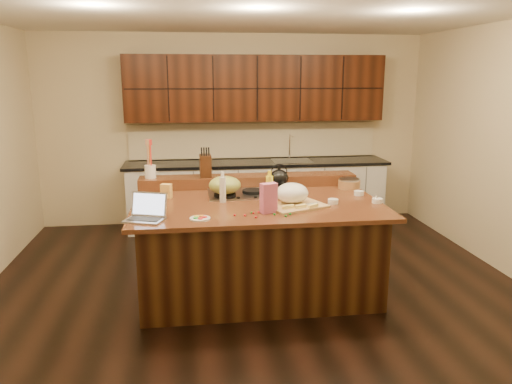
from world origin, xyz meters
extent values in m
cube|color=black|center=(0.00, 0.00, -0.01)|extent=(5.50, 5.00, 0.01)
cube|color=silver|center=(0.00, 0.00, 2.71)|extent=(5.50, 5.00, 0.01)
cube|color=#CAB78D|center=(0.00, 2.50, 1.35)|extent=(5.50, 0.01, 2.70)
cube|color=#CAB78D|center=(0.00, -2.50, 1.35)|extent=(5.50, 0.01, 2.70)
cube|color=black|center=(0.00, 0.00, 0.44)|extent=(2.22, 1.42, 0.88)
cube|color=black|center=(0.00, 0.00, 0.90)|extent=(2.40, 1.60, 0.04)
cube|color=black|center=(0.00, 0.70, 0.98)|extent=(2.40, 0.30, 0.12)
cube|color=gray|center=(0.00, 0.30, 0.93)|extent=(0.92, 0.52, 0.02)
cylinder|color=black|center=(-0.30, 0.43, 0.95)|extent=(0.22, 0.22, 0.03)
cylinder|color=black|center=(0.30, 0.43, 0.95)|extent=(0.22, 0.22, 0.03)
cylinder|color=black|center=(-0.30, 0.17, 0.95)|extent=(0.22, 0.22, 0.03)
cylinder|color=black|center=(0.30, 0.17, 0.95)|extent=(0.22, 0.22, 0.03)
cylinder|color=black|center=(0.00, 0.30, 0.95)|extent=(0.22, 0.22, 0.03)
cube|color=silver|center=(0.30, 2.17, 0.45)|extent=(3.60, 0.62, 0.90)
cube|color=black|center=(0.30, 2.17, 0.92)|extent=(3.70, 0.66, 0.04)
cube|color=gray|center=(0.80, 2.17, 0.94)|extent=(0.55, 0.42, 0.01)
cylinder|color=gray|center=(0.80, 2.35, 1.12)|extent=(0.02, 0.02, 0.36)
cube|color=black|center=(0.30, 2.32, 1.95)|extent=(3.60, 0.34, 0.90)
cube|color=#CAB78D|center=(0.30, 2.48, 1.20)|extent=(3.60, 0.03, 0.50)
ellipsoid|color=black|center=(0.30, 0.43, 1.06)|extent=(0.22, 0.22, 0.18)
ellipsoid|color=olive|center=(-0.30, 0.17, 1.05)|extent=(0.41, 0.41, 0.18)
cube|color=#B7B7BC|center=(-1.04, -0.55, 0.93)|extent=(0.38, 0.32, 0.02)
cube|color=black|center=(-1.04, -0.55, 0.94)|extent=(0.30, 0.21, 0.00)
cube|color=#B7B7BC|center=(-1.00, -0.45, 1.04)|extent=(0.32, 0.17, 0.21)
cube|color=silver|center=(-1.00, -0.45, 1.04)|extent=(0.29, 0.15, 0.18)
cylinder|color=yellow|center=(0.11, -0.11, 1.06)|extent=(0.08, 0.08, 0.27)
cylinder|color=silver|center=(-0.33, 0.00, 1.04)|extent=(0.08, 0.08, 0.25)
cube|color=tan|center=(0.33, -0.28, 0.93)|extent=(0.64, 0.56, 0.02)
ellipsoid|color=white|center=(0.31, -0.20, 1.04)|extent=(0.31, 0.31, 0.19)
cube|color=#EDD872|center=(0.23, -0.40, 0.96)|extent=(0.12, 0.03, 0.03)
cube|color=#EDD872|center=(0.35, -0.40, 0.96)|extent=(0.12, 0.03, 0.03)
cube|color=#EDD872|center=(0.47, -0.40, 0.96)|extent=(0.12, 0.03, 0.03)
cylinder|color=gray|center=(0.45, -0.30, 0.95)|extent=(0.20, 0.08, 0.01)
cylinder|color=white|center=(0.72, -0.20, 0.94)|extent=(0.13, 0.13, 0.04)
cylinder|color=white|center=(1.15, -0.23, 0.94)|extent=(0.11, 0.11, 0.04)
cylinder|color=white|center=(1.08, 0.10, 0.94)|extent=(0.13, 0.13, 0.04)
cylinder|color=#996B3F|center=(1.08, 0.43, 0.97)|extent=(0.29, 0.29, 0.09)
cone|color=silver|center=(1.15, -0.20, 0.96)|extent=(0.10, 0.10, 0.07)
cube|color=#C15B83|center=(0.05, -0.43, 1.06)|extent=(0.16, 0.12, 0.27)
cylinder|color=white|center=(-0.57, -0.56, 0.93)|extent=(0.22, 0.22, 0.01)
cube|color=#E0AC4F|center=(-0.89, 0.24, 0.99)|extent=(0.12, 0.10, 0.14)
cylinder|color=white|center=(-1.07, 0.70, 1.11)|extent=(0.13, 0.13, 0.14)
cube|color=black|center=(-0.47, 0.70, 1.16)|extent=(0.13, 0.20, 0.24)
ellipsoid|color=red|center=(-0.26, -0.51, 0.93)|extent=(0.02, 0.02, 0.02)
ellipsoid|color=#198C26|center=(0.23, -0.54, 0.93)|extent=(0.02, 0.02, 0.02)
ellipsoid|color=red|center=(-0.09, -0.60, 0.93)|extent=(0.02, 0.02, 0.02)
ellipsoid|color=#198C26|center=(-0.10, -0.45, 0.93)|extent=(0.02, 0.02, 0.02)
ellipsoid|color=red|center=(-0.18, -0.53, 0.93)|extent=(0.02, 0.02, 0.02)
ellipsoid|color=#198C26|center=(0.09, -0.53, 0.93)|extent=(0.02, 0.02, 0.02)
ellipsoid|color=red|center=(-0.04, -0.43, 0.93)|extent=(0.02, 0.02, 0.02)
ellipsoid|color=#198C26|center=(-0.02, -0.39, 0.93)|extent=(0.02, 0.02, 0.02)
ellipsoid|color=red|center=(-0.09, -0.46, 0.93)|extent=(0.02, 0.02, 0.02)
ellipsoid|color=#198C26|center=(0.18, -0.60, 0.93)|extent=(0.02, 0.02, 0.02)
camera|label=1|loc=(-0.64, -4.72, 2.13)|focal=35.00mm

